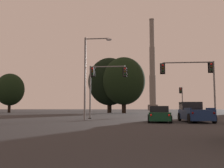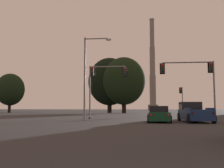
{
  "view_description": "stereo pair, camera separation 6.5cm",
  "coord_description": "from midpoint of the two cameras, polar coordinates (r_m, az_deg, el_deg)",
  "views": [
    {
      "loc": [
        -1.6,
        -1.77,
        1.23
      ],
      "look_at": [
        -6.46,
        47.2,
        5.79
      ],
      "focal_mm": 42.0,
      "sensor_mm": 36.0,
      "label": 1
    },
    {
      "loc": [
        -1.53,
        -1.76,
        1.23
      ],
      "look_at": [
        -6.46,
        47.2,
        5.79
      ],
      "focal_mm": 42.0,
      "sensor_mm": 36.0,
      "label": 2
    }
  ],
  "objects": [
    {
      "name": "treeline_far_right",
      "position": [
        65.26,
        2.56,
        0.66
      ],
      "size": [
        10.6,
        9.54,
        13.97
      ],
      "color": "black",
      "rests_on": "ground_plane"
    },
    {
      "name": "traffic_light_overhead_right",
      "position": [
        30.37,
        17.77,
        1.94
      ],
      "size": [
        6.03,
        0.5,
        6.41
      ],
      "color": "slate",
      "rests_on": "ground_plane"
    },
    {
      "name": "pickup_truck_right_lane_front",
      "position": [
        24.85,
        17.38,
        -6.03
      ],
      "size": [
        2.32,
        5.55,
        1.82
      ],
      "rotation": [
        0.0,
        0.0,
        0.03
      ],
      "color": "navy",
      "rests_on": "ground_plane"
    },
    {
      "name": "traffic_light_far_right",
      "position": [
        55.14,
        14.88,
        -2.61
      ],
      "size": [
        0.78,
        0.5,
        5.54
      ],
      "color": "slate",
      "rests_on": "ground_plane"
    },
    {
      "name": "treeline_left_mid",
      "position": [
        69.23,
        -0.58,
        0.53
      ],
      "size": [
        11.29,
        10.16,
        14.57
      ],
      "color": "black",
      "rests_on": "ground_plane"
    },
    {
      "name": "sedan_center_lane_front",
      "position": [
        23.94,
        10.07,
        -6.56
      ],
      "size": [
        2.14,
        4.76,
        1.43
      ],
      "rotation": [
        0.0,
        0.0,
        -0.04
      ],
      "color": "#0F3823",
      "rests_on": "ground_plane"
    },
    {
      "name": "smokestack",
      "position": [
        158.21,
        8.77,
        2.2
      ],
      "size": [
        6.01,
        6.01,
        55.42
      ],
      "color": "slate",
      "rests_on": "ground_plane"
    },
    {
      "name": "street_lamp",
      "position": [
        27.76,
        -5.07,
        3.23
      ],
      "size": [
        2.95,
        0.36,
        8.76
      ],
      "color": "slate",
      "rests_on": "ground_plane"
    },
    {
      "name": "traffic_light_overhead_left",
      "position": [
        31.0,
        -2.21,
        1.22
      ],
      "size": [
        4.62,
        0.5,
        6.25
      ],
      "color": "slate",
      "rests_on": "ground_plane"
    },
    {
      "name": "treeline_right_mid",
      "position": [
        79.8,
        -21.36,
        -1.13
      ],
      "size": [
        8.15,
        7.33,
        11.1
      ],
      "color": "black",
      "rests_on": "ground_plane"
    }
  ]
}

